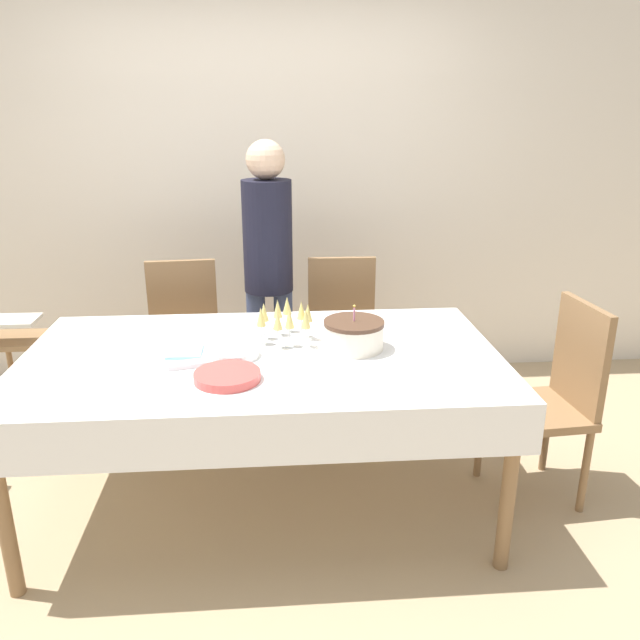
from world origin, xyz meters
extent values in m
plane|color=tan|center=(0.00, 0.00, 0.00)|extent=(12.00, 12.00, 0.00)
cube|color=silver|center=(0.00, 1.64, 1.35)|extent=(8.00, 0.05, 2.70)
cube|color=white|center=(0.00, 0.00, 0.76)|extent=(2.05, 1.13, 0.03)
cube|color=white|center=(0.00, 0.00, 0.67)|extent=(2.08, 1.16, 0.21)
cylinder|color=olive|center=(-0.97, -0.51, 0.37)|extent=(0.06, 0.06, 0.75)
cylinder|color=olive|center=(0.97, -0.51, 0.37)|extent=(0.06, 0.06, 0.75)
cylinder|color=olive|center=(-0.97, 0.51, 0.37)|extent=(0.06, 0.06, 0.75)
cylinder|color=olive|center=(0.97, 0.51, 0.37)|extent=(0.06, 0.06, 0.75)
cube|color=olive|center=(-0.46, 0.82, 0.45)|extent=(0.45, 0.45, 0.04)
cube|color=olive|center=(-0.48, 1.01, 0.72)|extent=(0.40, 0.07, 0.50)
cylinder|color=olive|center=(-0.27, 0.65, 0.21)|extent=(0.04, 0.04, 0.43)
cylinder|color=olive|center=(-0.63, 0.62, 0.21)|extent=(0.04, 0.04, 0.43)
cylinder|color=olive|center=(-0.30, 1.01, 0.21)|extent=(0.04, 0.04, 0.43)
cylinder|color=olive|center=(-0.65, 0.98, 0.21)|extent=(0.04, 0.04, 0.43)
cube|color=olive|center=(0.46, 0.82, 0.45)|extent=(0.43, 0.43, 0.04)
cube|color=olive|center=(0.47, 1.01, 0.72)|extent=(0.40, 0.04, 0.50)
cylinder|color=olive|center=(0.64, 0.63, 0.21)|extent=(0.04, 0.04, 0.43)
cylinder|color=olive|center=(0.28, 0.64, 0.21)|extent=(0.04, 0.04, 0.43)
cylinder|color=olive|center=(0.64, 0.99, 0.21)|extent=(0.04, 0.04, 0.43)
cylinder|color=olive|center=(0.28, 1.00, 0.21)|extent=(0.04, 0.04, 0.43)
cube|color=olive|center=(1.28, 0.00, 0.45)|extent=(0.45, 0.45, 0.04)
cube|color=olive|center=(1.47, 0.01, 0.72)|extent=(0.07, 0.40, 0.50)
cylinder|color=olive|center=(1.11, -0.19, 0.21)|extent=(0.04, 0.04, 0.43)
cylinder|color=olive|center=(1.08, 0.17, 0.21)|extent=(0.04, 0.04, 0.43)
cylinder|color=olive|center=(1.47, -0.17, 0.21)|extent=(0.04, 0.04, 0.43)
cylinder|color=olive|center=(1.44, 0.19, 0.21)|extent=(0.04, 0.04, 0.43)
cylinder|color=silver|center=(0.41, 0.03, 0.83)|extent=(0.26, 0.26, 0.11)
cylinder|color=#4C3323|center=(0.41, 0.03, 0.90)|extent=(0.27, 0.27, 0.02)
cylinder|color=pink|center=(0.41, 0.03, 0.94)|extent=(0.01, 0.01, 0.06)
sphere|color=#F9CC4C|center=(0.41, 0.03, 0.97)|extent=(0.01, 0.01, 0.01)
cylinder|color=silver|center=(0.12, 0.13, 0.78)|extent=(0.32, 0.32, 0.01)
cylinder|color=silver|center=(0.21, 0.14, 0.78)|extent=(0.05, 0.05, 0.00)
cylinder|color=silver|center=(0.21, 0.14, 0.83)|extent=(0.01, 0.01, 0.08)
cone|color=#E0CC72|center=(0.21, 0.14, 0.91)|extent=(0.04, 0.04, 0.08)
cylinder|color=silver|center=(0.19, 0.18, 0.78)|extent=(0.05, 0.05, 0.00)
cylinder|color=silver|center=(0.19, 0.18, 0.83)|extent=(0.01, 0.01, 0.08)
cone|color=#E0CC72|center=(0.19, 0.18, 0.91)|extent=(0.04, 0.04, 0.08)
cylinder|color=silver|center=(0.12, 0.26, 0.78)|extent=(0.05, 0.05, 0.00)
cylinder|color=silver|center=(0.12, 0.26, 0.83)|extent=(0.01, 0.01, 0.08)
cone|color=#E0CC72|center=(0.12, 0.26, 0.91)|extent=(0.04, 0.04, 0.08)
cylinder|color=silver|center=(0.08, 0.21, 0.78)|extent=(0.05, 0.05, 0.00)
cylinder|color=silver|center=(0.08, 0.21, 0.83)|extent=(0.01, 0.01, 0.08)
cone|color=#E0CC72|center=(0.08, 0.21, 0.91)|extent=(0.04, 0.04, 0.08)
cylinder|color=silver|center=(0.01, 0.17, 0.78)|extent=(0.05, 0.05, 0.00)
cylinder|color=silver|center=(0.01, 0.17, 0.83)|extent=(0.01, 0.01, 0.08)
cone|color=#E0CC72|center=(0.01, 0.17, 0.91)|extent=(0.04, 0.04, 0.08)
cylinder|color=silver|center=(0.00, 0.10, 0.78)|extent=(0.05, 0.05, 0.00)
cylinder|color=silver|center=(0.00, 0.10, 0.83)|extent=(0.01, 0.01, 0.08)
cone|color=#E0CC72|center=(0.00, 0.10, 0.91)|extent=(0.04, 0.04, 0.08)
cylinder|color=silver|center=(0.07, 0.04, 0.78)|extent=(0.05, 0.05, 0.00)
cylinder|color=silver|center=(0.07, 0.04, 0.83)|extent=(0.01, 0.01, 0.08)
cone|color=#E0CC72|center=(0.07, 0.04, 0.91)|extent=(0.04, 0.04, 0.08)
cylinder|color=silver|center=(0.13, 0.06, 0.78)|extent=(0.05, 0.05, 0.00)
cylinder|color=silver|center=(0.13, 0.06, 0.83)|extent=(0.01, 0.01, 0.08)
cone|color=#E0CC72|center=(0.13, 0.06, 0.91)|extent=(0.04, 0.04, 0.08)
cylinder|color=silver|center=(0.20, 0.05, 0.78)|extent=(0.05, 0.05, 0.00)
cylinder|color=silver|center=(0.20, 0.05, 0.83)|extent=(0.01, 0.01, 0.08)
cone|color=#E0CC72|center=(0.20, 0.05, 0.91)|extent=(0.04, 0.04, 0.08)
cylinder|color=#CC4C47|center=(-0.13, -0.28, 0.78)|extent=(0.26, 0.26, 0.01)
cylinder|color=#CC4C47|center=(-0.13, -0.28, 0.79)|extent=(0.26, 0.26, 0.01)
cylinder|color=#CC4C47|center=(-0.13, -0.28, 0.79)|extent=(0.26, 0.26, 0.01)
cylinder|color=#CC4C47|center=(-0.13, -0.28, 0.80)|extent=(0.26, 0.26, 0.01)
cylinder|color=#CC4C47|center=(-0.13, -0.28, 0.81)|extent=(0.26, 0.26, 0.01)
cylinder|color=white|center=(-0.12, -0.03, 0.78)|extent=(0.21, 0.21, 0.01)
cylinder|color=white|center=(-0.12, -0.03, 0.79)|extent=(0.21, 0.21, 0.01)
cylinder|color=white|center=(-0.12, -0.03, 0.79)|extent=(0.21, 0.21, 0.01)
cylinder|color=white|center=(-0.12, -0.03, 0.80)|extent=(0.21, 0.21, 0.01)
cylinder|color=white|center=(-0.12, -0.03, 0.81)|extent=(0.21, 0.21, 0.01)
cube|color=silver|center=(0.52, -0.21, 0.78)|extent=(0.30, 0.08, 0.00)
cube|color=silver|center=(-0.30, -0.12, 0.79)|extent=(0.18, 0.10, 0.02)
cube|color=#8CC6E0|center=(-0.34, 0.03, 0.78)|extent=(0.15, 0.15, 0.01)
cylinder|color=#3F4C72|center=(-0.05, 0.94, 0.40)|extent=(0.11, 0.11, 0.80)
cylinder|color=#3F4C72|center=(0.11, 0.94, 0.40)|extent=(0.11, 0.11, 0.80)
cylinder|color=black|center=(0.03, 0.94, 1.11)|extent=(0.28, 0.28, 0.63)
sphere|color=#D8B293|center=(0.03, 0.94, 1.53)|extent=(0.22, 0.22, 0.22)
cube|color=olive|center=(-1.40, 0.88, 0.55)|extent=(0.30, 0.30, 0.03)
cube|color=silver|center=(-1.40, 0.78, 0.70)|extent=(0.33, 0.20, 0.02)
cylinder|color=olive|center=(-1.29, 0.77, 0.27)|extent=(0.03, 0.03, 0.54)
cylinder|color=olive|center=(-1.51, 0.99, 0.27)|extent=(0.03, 0.03, 0.54)
cylinder|color=olive|center=(-1.29, 0.99, 0.27)|extent=(0.03, 0.03, 0.54)
camera|label=1|loc=(0.06, -2.55, 1.80)|focal=35.00mm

